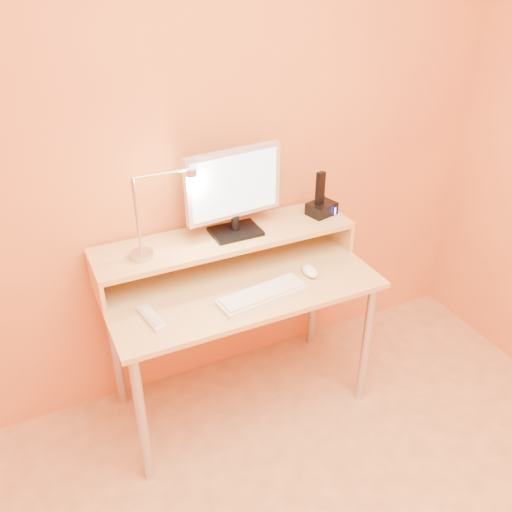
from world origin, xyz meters
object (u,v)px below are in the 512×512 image
phone_dock (322,209)px  remote_control (151,318)px  lamp_base (142,255)px  mouse (310,271)px  monitor_panel (234,184)px  keyboard (262,295)px

phone_dock → remote_control: bearing=-178.6°
lamp_base → mouse: size_ratio=0.91×
phone_dock → lamp_base: bearing=168.1°
mouse → remote_control: (-0.74, -0.02, -0.01)m
monitor_panel → phone_dock: bearing=-6.8°
phone_dock → keyboard: bearing=-160.5°
keyboard → remote_control: (-0.47, 0.05, -0.00)m
phone_dock → keyboard: size_ratio=0.33×
keyboard → mouse: bearing=6.9°
monitor_panel → remote_control: monitor_panel is taller
lamp_base → keyboard: bearing=-32.6°
monitor_panel → phone_dock: monitor_panel is taller
keyboard → lamp_base: bearing=139.7°
monitor_panel → mouse: size_ratio=4.15×
lamp_base → keyboard: lamp_base is taller
lamp_base → remote_control: 0.28m
mouse → remote_control: size_ratio=0.62×
lamp_base → remote_control: (-0.04, -0.22, -0.16)m
mouse → remote_control: 0.74m
lamp_base → monitor_panel: bearing=5.2°
remote_control → mouse: bearing=-8.1°
monitor_panel → mouse: 0.52m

